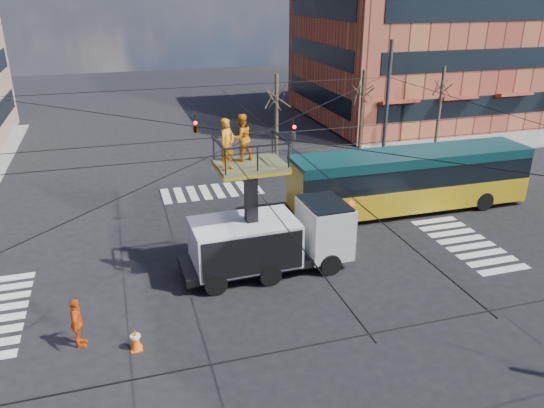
{
  "coord_description": "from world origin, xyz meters",
  "views": [
    {
      "loc": [
        -4.96,
        -18.46,
        10.97
      ],
      "look_at": [
        1.15,
        1.75,
        2.32
      ],
      "focal_mm": 35.0,
      "sensor_mm": 36.0,
      "label": 1
    }
  ],
  "objects_px": {
    "city_bus": "(410,179)",
    "worker_ground": "(77,323)",
    "traffic_cone": "(136,339)",
    "flagger": "(348,218)",
    "utility_truck": "(270,223)"
  },
  "relations": [
    {
      "from": "utility_truck",
      "to": "worker_ground",
      "type": "height_order",
      "value": "utility_truck"
    },
    {
      "from": "traffic_cone",
      "to": "flagger",
      "type": "distance_m",
      "value": 11.7
    },
    {
      "from": "city_bus",
      "to": "traffic_cone",
      "type": "relative_size",
      "value": 16.42
    },
    {
      "from": "city_bus",
      "to": "worker_ground",
      "type": "relative_size",
      "value": 7.31
    },
    {
      "from": "worker_ground",
      "to": "traffic_cone",
      "type": "bearing_deg",
      "value": -109.85
    },
    {
      "from": "city_bus",
      "to": "flagger",
      "type": "distance_m",
      "value": 4.94
    },
    {
      "from": "traffic_cone",
      "to": "flagger",
      "type": "xyz_separation_m",
      "value": [
        10.13,
        5.83,
        0.54
      ]
    },
    {
      "from": "worker_ground",
      "to": "utility_truck",
      "type": "bearing_deg",
      "value": -64.7
    },
    {
      "from": "utility_truck",
      "to": "worker_ground",
      "type": "distance_m",
      "value": 8.17
    },
    {
      "from": "traffic_cone",
      "to": "worker_ground",
      "type": "relative_size",
      "value": 0.45
    },
    {
      "from": "utility_truck",
      "to": "traffic_cone",
      "type": "bearing_deg",
      "value": -147.84
    },
    {
      "from": "city_bus",
      "to": "worker_ground",
      "type": "distance_m",
      "value": 17.82
    },
    {
      "from": "utility_truck",
      "to": "worker_ground",
      "type": "relative_size",
      "value": 4.04
    },
    {
      "from": "city_bus",
      "to": "flagger",
      "type": "xyz_separation_m",
      "value": [
        -4.41,
        -2.06,
        -0.8
      ]
    },
    {
      "from": "utility_truck",
      "to": "traffic_cone",
      "type": "xyz_separation_m",
      "value": [
        -5.7,
        -3.82,
        -1.73
      ]
    }
  ]
}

